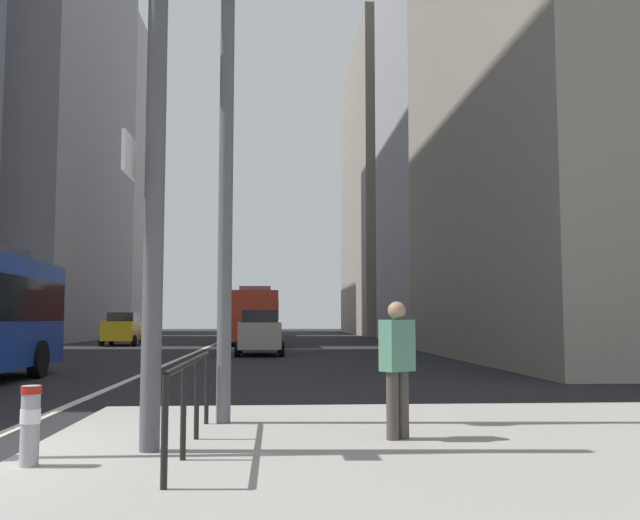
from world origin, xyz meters
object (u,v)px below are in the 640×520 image
Objects in this scene: car_receding_near at (260,332)px; car_oncoming_mid at (123,329)px; city_bus_red_receding at (255,314)px; pedestrian_waiting at (397,363)px; street_lamp_post at (227,60)px; city_bus_red_distant at (257,316)px; bollard_right at (30,421)px.

car_oncoming_mid is at bearing 125.86° from car_receding_near.
car_receding_near is at bearing -87.35° from city_bus_red_receding.
pedestrian_waiting is (10.46, -33.66, 0.06)m from car_oncoming_mid.
street_lamp_post is 4.97m from pedestrian_waiting.
car_receding_near reaches higher than pedestrian_waiting.
car_receding_near is 2.70× the size of pedestrian_waiting.
car_receding_near is at bearing -88.34° from city_bus_red_distant.
car_oncoming_mid is 35.56m from bollard_right.
bollard_right is (-0.75, -57.05, -1.25)m from city_bus_red_distant.
city_bus_red_receding is 6.86× the size of pedestrian_waiting.
car_receding_near is 22.21m from pedestrian_waiting.
city_bus_red_receding and city_bus_red_distant have the same top height.
bollard_right is at bearing -121.68° from street_lamp_post.
city_bus_red_receding is at bearing 92.65° from car_receding_near.
pedestrian_waiting is at bearing -86.83° from city_bus_red_distant.
city_bus_red_receding is 21.60m from city_bus_red_distant.
bollard_right is (-1.73, -23.38, -0.41)m from car_receding_near.
street_lamp_post is at bearing -90.15° from car_receding_near.
pedestrian_waiting is (3.09, -55.78, -0.78)m from city_bus_red_distant.
city_bus_red_distant is 33.70m from car_receding_near.
city_bus_red_distant is 14.66× the size of bollard_right.
street_lamp_post is (-0.06, -20.67, 4.29)m from car_receding_near.
city_bus_red_receding reaches higher than car_oncoming_mid.
pedestrian_waiting is (2.67, -34.19, -0.78)m from city_bus_red_receding.
pedestrian_waiting is (2.11, -22.11, 0.06)m from car_receding_near.
street_lamp_post is (0.92, -54.34, 3.45)m from city_bus_red_distant.
car_oncoming_mid is at bearing 104.43° from street_lamp_post.
car_oncoming_mid is 35.25m from pedestrian_waiting.
city_bus_red_distant reaches higher than bollard_right.
city_bus_red_receding reaches higher than bollard_right.
car_oncoming_mid reaches higher than bollard_right.
car_oncoming_mid is 0.56× the size of street_lamp_post.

